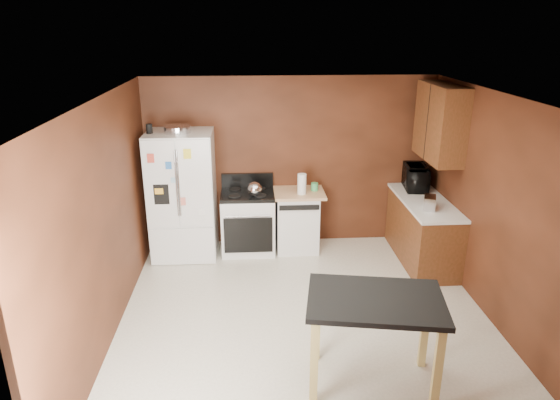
{
  "coord_description": "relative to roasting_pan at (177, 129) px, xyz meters",
  "views": [
    {
      "loc": [
        -0.59,
        -4.84,
        3.21
      ],
      "look_at": [
        -0.24,
        0.85,
        1.16
      ],
      "focal_mm": 32.0,
      "sensor_mm": 36.0,
      "label": 1
    }
  ],
  "objects": [
    {
      "name": "toaster",
      "position": [
        3.29,
        -0.73,
        -0.86
      ],
      "size": [
        0.22,
        0.28,
        0.17
      ],
      "primitive_type": "cube",
      "rotation": [
        0.0,
        0.0,
        -0.35
      ],
      "color": "silver",
      "rests_on": "right_cabinets"
    },
    {
      "name": "floor",
      "position": [
        1.56,
        -1.84,
        -1.85
      ],
      "size": [
        4.5,
        4.5,
        0.0
      ],
      "primitive_type": "plane",
      "color": "silver",
      "rests_on": "ground"
    },
    {
      "name": "dishwasher",
      "position": [
        1.64,
        0.11,
        -1.39
      ],
      "size": [
        0.78,
        0.63,
        0.89
      ],
      "color": "white",
      "rests_on": "ground"
    },
    {
      "name": "pen_cup",
      "position": [
        -0.36,
        -0.03,
        0.02
      ],
      "size": [
        0.08,
        0.08,
        0.13
      ],
      "primitive_type": "cylinder",
      "color": "black",
      "rests_on": "refrigerator"
    },
    {
      "name": "wall_right",
      "position": [
        3.66,
        -1.84,
        -0.6
      ],
      "size": [
        0.0,
        4.5,
        4.5
      ],
      "primitive_type": "plane",
      "rotation": [
        1.57,
        0.0,
        -1.57
      ],
      "color": "#5D2B18",
      "rests_on": "ground"
    },
    {
      "name": "wall_back",
      "position": [
        1.56,
        0.41,
        -0.6
      ],
      "size": [
        4.2,
        0.0,
        4.2
      ],
      "primitive_type": "plane",
      "rotation": [
        1.57,
        0.0,
        0.0
      ],
      "color": "#5D2B18",
      "rests_on": "ground"
    },
    {
      "name": "island",
      "position": [
        2.05,
        -2.9,
        -1.08
      ],
      "size": [
        1.32,
        0.99,
        0.91
      ],
      "color": "black",
      "rests_on": "ground"
    },
    {
      "name": "right_cabinets",
      "position": [
        3.4,
        -0.36,
        -0.94
      ],
      "size": [
        0.63,
        1.58,
        2.45
      ],
      "color": "brown",
      "rests_on": "ground"
    },
    {
      "name": "refrigerator",
      "position": [
        0.01,
        0.02,
        -0.95
      ],
      "size": [
        0.9,
        0.8,
        1.8
      ],
      "color": "white",
      "rests_on": "ground"
    },
    {
      "name": "gas_range",
      "position": [
        0.92,
        0.08,
        -1.38
      ],
      "size": [
        0.76,
        0.68,
        1.1
      ],
      "color": "white",
      "rests_on": "ground"
    },
    {
      "name": "wall_front",
      "position": [
        1.56,
        -4.09,
        -0.6
      ],
      "size": [
        4.2,
        0.0,
        4.2
      ],
      "primitive_type": "plane",
      "rotation": [
        -1.57,
        0.0,
        0.0
      ],
      "color": "#5D2B18",
      "rests_on": "ground"
    },
    {
      "name": "wall_left",
      "position": [
        -0.54,
        -1.84,
        -0.6
      ],
      "size": [
        0.0,
        4.5,
        4.5
      ],
      "primitive_type": "plane",
      "rotation": [
        1.57,
        0.0,
        1.57
      ],
      "color": "#5D2B18",
      "rests_on": "ground"
    },
    {
      "name": "microwave",
      "position": [
        3.37,
        0.12,
        -0.79
      ],
      "size": [
        0.45,
        0.6,
        0.31
      ],
      "primitive_type": "imported",
      "rotation": [
        0.0,
        0.0,
        1.45
      ],
      "color": "black",
      "rests_on": "right_cabinets"
    },
    {
      "name": "kettle",
      "position": [
        1.02,
        -0.07,
        -0.84
      ],
      "size": [
        0.2,
        0.2,
        0.2
      ],
      "primitive_type": "sphere",
      "color": "silver",
      "rests_on": "gas_range"
    },
    {
      "name": "green_canister",
      "position": [
        1.89,
        0.15,
        -0.9
      ],
      "size": [
        0.12,
        0.12,
        0.11
      ],
      "primitive_type": "cylinder",
      "rotation": [
        0.0,
        0.0,
        0.15
      ],
      "color": "#46B766",
      "rests_on": "dishwasher"
    },
    {
      "name": "roasting_pan",
      "position": [
        0.0,
        0.0,
        0.0
      ],
      "size": [
        0.37,
        0.37,
        0.09
      ],
      "primitive_type": "cylinder",
      "color": "silver",
      "rests_on": "refrigerator"
    },
    {
      "name": "paper_towel",
      "position": [
        1.69,
        0.01,
        -0.81
      ],
      "size": [
        0.15,
        0.15,
        0.29
      ],
      "primitive_type": "cylinder",
      "rotation": [
        0.0,
        0.0,
        0.27
      ],
      "color": "white",
      "rests_on": "dishwasher"
    },
    {
      "name": "ceiling",
      "position": [
        1.56,
        -1.84,
        0.65
      ],
      "size": [
        4.5,
        4.5,
        0.0
      ],
      "primitive_type": "plane",
      "rotation": [
        3.14,
        0.0,
        0.0
      ],
      "color": "white",
      "rests_on": "ground"
    }
  ]
}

